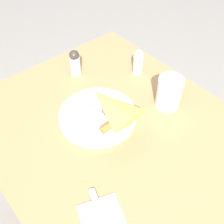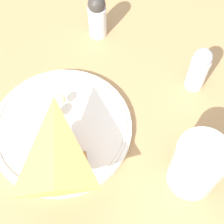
{
  "view_description": "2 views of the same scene",
  "coord_description": "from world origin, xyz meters",
  "px_view_note": "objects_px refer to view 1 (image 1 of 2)",
  "views": [
    {
      "loc": [
        -0.35,
        0.37,
        1.43
      ],
      "look_at": [
        0.13,
        -0.03,
        0.76
      ],
      "focal_mm": 45.0,
      "sensor_mm": 36.0,
      "label": 1
    },
    {
      "loc": [
        -0.14,
        -0.06,
        1.31
      ],
      "look_at": [
        0.16,
        -0.08,
        0.8
      ],
      "focal_mm": 55.0,
      "sensor_mm": 36.0,
      "label": 2
    }
  ],
  "objects_px": {
    "plate_pizza": "(98,114)",
    "pepper_shaker": "(75,62)",
    "milk_glass": "(169,93)",
    "salt_shaker": "(138,62)",
    "dining_table": "(130,166)"
  },
  "relations": [
    {
      "from": "plate_pizza",
      "to": "pepper_shaker",
      "type": "distance_m",
      "value": 0.25
    },
    {
      "from": "milk_glass",
      "to": "salt_shaker",
      "type": "xyz_separation_m",
      "value": [
        0.19,
        -0.04,
        0.0
      ]
    },
    {
      "from": "dining_table",
      "to": "plate_pizza",
      "type": "relative_size",
      "value": 4.15
    },
    {
      "from": "dining_table",
      "to": "plate_pizza",
      "type": "distance_m",
      "value": 0.2
    },
    {
      "from": "dining_table",
      "to": "salt_shaker",
      "type": "bearing_deg",
      "value": -46.2
    },
    {
      "from": "dining_table",
      "to": "milk_glass",
      "type": "distance_m",
      "value": 0.27
    },
    {
      "from": "milk_glass",
      "to": "salt_shaker",
      "type": "relative_size",
      "value": 1.08
    },
    {
      "from": "dining_table",
      "to": "plate_pizza",
      "type": "bearing_deg",
      "value": 3.83
    },
    {
      "from": "plate_pizza",
      "to": "milk_glass",
      "type": "relative_size",
      "value": 2.32
    },
    {
      "from": "milk_glass",
      "to": "plate_pizza",
      "type": "bearing_deg",
      "value": 64.62
    },
    {
      "from": "dining_table",
      "to": "plate_pizza",
      "type": "xyz_separation_m",
      "value": [
        0.15,
        0.01,
        0.13
      ]
    },
    {
      "from": "dining_table",
      "to": "pepper_shaker",
      "type": "height_order",
      "value": "pepper_shaker"
    },
    {
      "from": "plate_pizza",
      "to": "pepper_shaker",
      "type": "bearing_deg",
      "value": -18.32
    },
    {
      "from": "plate_pizza",
      "to": "salt_shaker",
      "type": "relative_size",
      "value": 2.51
    },
    {
      "from": "salt_shaker",
      "to": "pepper_shaker",
      "type": "relative_size",
      "value": 1.0
    }
  ]
}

